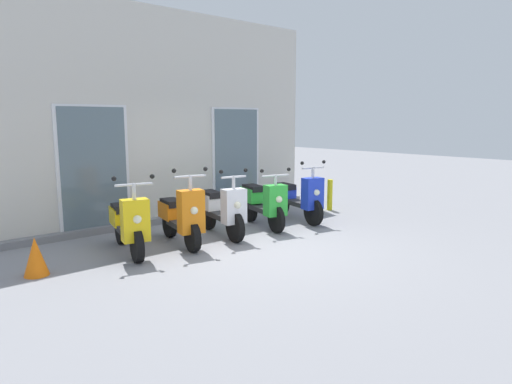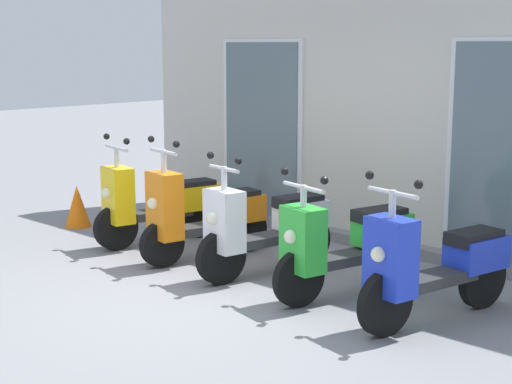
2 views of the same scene
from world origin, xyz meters
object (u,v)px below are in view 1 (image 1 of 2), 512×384
Objects in this scene: scooter_yellow at (128,224)px; scooter_blue at (297,197)px; scooter_green at (263,202)px; scooter_white at (221,209)px; traffic_cone at (36,256)px; curb_bollard at (330,195)px; scooter_orange at (181,216)px.

scooter_yellow reaches higher than scooter_blue.
scooter_blue reaches higher than scooter_green.
traffic_cone is at bearing -178.68° from scooter_white.
scooter_green is at bearing -0.75° from scooter_white.
curb_bollard is (2.25, 0.23, -0.15)m from scooter_green.
curb_bollard is at bearing 3.62° from scooter_orange.
scooter_white is 3.11m from traffic_cone.
scooter_white is 3.24m from curb_bollard.
scooter_green is 2.19× the size of curb_bollard.
scooter_orange is at bearing 0.78° from traffic_cone.
scooter_yellow reaches higher than scooter_white.
scooter_orange is at bearing -176.38° from curb_bollard.
scooter_white reaches higher than traffic_cone.
curb_bollard reaches higher than traffic_cone.
scooter_orange reaches higher than curb_bollard.
scooter_white is at bearing -2.90° from scooter_yellow.
scooter_yellow is at bearing 6.52° from traffic_cone.
scooter_white is at bearing 1.32° from traffic_cone.
scooter_orange is 0.96× the size of scooter_white.
scooter_orange reaches higher than scooter_blue.
scooter_yellow is 1.41m from traffic_cone.
scooter_white is 0.95× the size of scooter_blue.
scooter_yellow is at bearing 177.88° from scooter_green.
scooter_blue reaches higher than scooter_white.
curb_bollard is at bearing 2.62° from traffic_cone.
traffic_cone is (-3.10, -0.07, -0.22)m from scooter_white.
scooter_green is 0.92× the size of scooter_blue.
scooter_yellow is 2.70m from scooter_green.
scooter_green is at bearing 0.82° from traffic_cone.
curb_bollard is (1.33, 0.25, -0.13)m from scooter_blue.
curb_bollard is (4.95, 0.13, -0.11)m from scooter_yellow.
scooter_white is at bearing -176.15° from curb_bollard.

